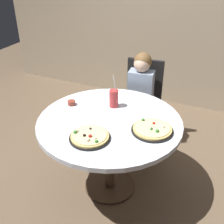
{
  "coord_description": "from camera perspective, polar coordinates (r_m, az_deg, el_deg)",
  "views": [
    {
      "loc": [
        0.84,
        -1.81,
        2.0
      ],
      "look_at": [
        0.0,
        0.05,
        0.8
      ],
      "focal_mm": 45.32,
      "sensor_mm": 36.0,
      "label": 1
    }
  ],
  "objects": [
    {
      "name": "pizza_cheese",
      "position": [
        2.23,
        8.14,
        -3.47
      ],
      "size": [
        0.33,
        0.33,
        0.05
      ],
      "color": "black",
      "rests_on": "dining_table"
    },
    {
      "name": "chair_wooden",
      "position": [
        3.2,
        6.13,
        2.89
      ],
      "size": [
        0.44,
        0.44,
        0.95
      ],
      "color": "black",
      "rests_on": "ground_plane"
    },
    {
      "name": "sauce_bowl",
      "position": [
        2.6,
        -8.17,
        1.84
      ],
      "size": [
        0.07,
        0.07,
        0.04
      ],
      "primitive_type": "cylinder",
      "color": "brown",
      "rests_on": "dining_table"
    },
    {
      "name": "pizza_veggie",
      "position": [
        2.13,
        -4.51,
        -5.0
      ],
      "size": [
        0.31,
        0.31,
        0.05
      ],
      "color": "black",
      "rests_on": "dining_table"
    },
    {
      "name": "dining_table",
      "position": [
        2.41,
        -0.49,
        -3.59
      ],
      "size": [
        1.21,
        1.21,
        0.75
      ],
      "color": "silver",
      "rests_on": "ground_plane"
    },
    {
      "name": "ground_plane",
      "position": [
        2.82,
        -0.43,
        -14.64
      ],
      "size": [
        8.0,
        8.0,
        0.0
      ],
      "primitive_type": "plane",
      "color": "brown"
    },
    {
      "name": "diner_child",
      "position": [
        3.07,
        5.31,
        0.64
      ],
      "size": [
        0.29,
        0.42,
        1.08
      ],
      "color": "#3F4766",
      "rests_on": "ground_plane"
    },
    {
      "name": "soda_cup",
      "position": [
        2.52,
        0.37,
        2.77
      ],
      "size": [
        0.08,
        0.08,
        0.31
      ],
      "color": "#B73333",
      "rests_on": "dining_table"
    }
  ]
}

